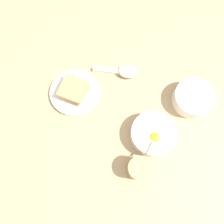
# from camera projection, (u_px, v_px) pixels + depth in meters

# --- Properties ---
(ground_plane) EXTENTS (3.00, 3.00, 0.00)m
(ground_plane) POSITION_uv_depth(u_px,v_px,m) (147.00, 103.00, 0.80)
(ground_plane) COLOR tan
(egg_bowl) EXTENTS (0.15, 0.15, 0.08)m
(egg_bowl) POSITION_uv_depth(u_px,v_px,m) (153.00, 134.00, 0.74)
(egg_bowl) COLOR white
(egg_bowl) RESTS_ON ground_plane
(toast_plate) EXTENTS (0.18, 0.18, 0.02)m
(toast_plate) POSITION_uv_depth(u_px,v_px,m) (75.00, 92.00, 0.81)
(toast_plate) COLOR white
(toast_plate) RESTS_ON ground_plane
(toast_sandwich) EXTENTS (0.11, 0.11, 0.04)m
(toast_sandwich) POSITION_uv_depth(u_px,v_px,m) (73.00, 90.00, 0.78)
(toast_sandwich) COLOR tan
(toast_sandwich) RESTS_ON toast_plate
(soup_spoon) EXTENTS (0.16, 0.12, 0.03)m
(soup_spoon) POSITION_uv_depth(u_px,v_px,m) (124.00, 71.00, 0.82)
(soup_spoon) COLOR white
(soup_spoon) RESTS_ON ground_plane
(congee_bowl) EXTENTS (0.14, 0.14, 0.05)m
(congee_bowl) POSITION_uv_depth(u_px,v_px,m) (193.00, 98.00, 0.78)
(congee_bowl) COLOR white
(congee_bowl) RESTS_ON ground_plane
(drinking_cup) EXTENTS (0.07, 0.07, 0.07)m
(drinking_cup) POSITION_uv_depth(u_px,v_px,m) (139.00, 168.00, 0.70)
(drinking_cup) COLOR tan
(drinking_cup) RESTS_ON ground_plane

